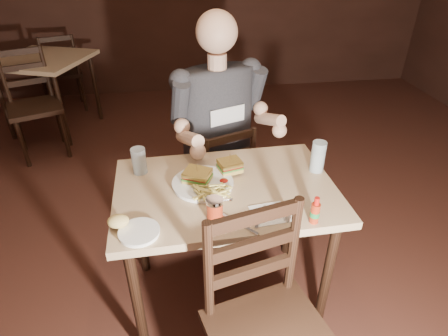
{
  "coord_description": "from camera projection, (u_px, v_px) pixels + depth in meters",
  "views": [
    {
      "loc": [
        -0.34,
        -1.41,
        1.81
      ],
      "look_at": [
        -0.12,
        0.1,
        0.85
      ],
      "focal_mm": 30.0,
      "sensor_mm": 36.0,
      "label": 1
    }
  ],
  "objects": [
    {
      "name": "room_shell",
      "position": [
        259.0,
        58.0,
        1.44
      ],
      "size": [
        7.0,
        7.0,
        7.0
      ],
      "color": "black",
      "rests_on": "ground"
    },
    {
      "name": "main_table",
      "position": [
        225.0,
        203.0,
        1.85
      ],
      "size": [
        1.08,
        0.73,
        0.77
      ],
      "rotation": [
        0.0,
        0.0,
        0.03
      ],
      "color": "tan",
      "rests_on": "ground"
    },
    {
      "name": "bg_table",
      "position": [
        44.0,
        66.0,
        3.72
      ],
      "size": [
        1.03,
        1.03,
        0.77
      ],
      "rotation": [
        0.0,
        0.0,
        -0.36
      ],
      "color": "tan",
      "rests_on": "ground"
    },
    {
      "name": "chair_far",
      "position": [
        217.0,
        179.0,
        2.49
      ],
      "size": [
        0.51,
        0.53,
        0.84
      ],
      "primitive_type": null,
      "rotation": [
        0.0,
        0.0,
        3.49
      ],
      "color": "black",
      "rests_on": "ground"
    },
    {
      "name": "bg_chair_far",
      "position": [
        62.0,
        72.0,
        4.31
      ],
      "size": [
        0.53,
        0.55,
        0.89
      ],
      "primitive_type": null,
      "rotation": [
        0.0,
        0.0,
        3.46
      ],
      "color": "black",
      "rests_on": "ground"
    },
    {
      "name": "bg_chair_near",
      "position": [
        35.0,
        107.0,
        3.37
      ],
      "size": [
        0.58,
        0.61,
        0.95
      ],
      "primitive_type": null,
      "rotation": [
        0.0,
        0.0,
        0.36
      ],
      "color": "black",
      "rests_on": "ground"
    },
    {
      "name": "diner",
      "position": [
        221.0,
        107.0,
        2.17
      ],
      "size": [
        0.73,
        0.65,
        1.05
      ],
      "primitive_type": null,
      "rotation": [
        0.0,
        0.0,
        0.35
      ],
      "color": "#302F35",
      "rests_on": "chair_far"
    },
    {
      "name": "dinner_plate",
      "position": [
        203.0,
        184.0,
        1.81
      ],
      "size": [
        0.3,
        0.3,
        0.02
      ],
      "primitive_type": "cylinder",
      "rotation": [
        0.0,
        0.0,
        0.03
      ],
      "color": "white",
      "rests_on": "main_table"
    },
    {
      "name": "sandwich_left",
      "position": [
        197.0,
        172.0,
        1.79
      ],
      "size": [
        0.16,
        0.15,
        0.1
      ],
      "primitive_type": null,
      "rotation": [
        0.0,
        0.0,
        -0.47
      ],
      "color": "tan",
      "rests_on": "dinner_plate"
    },
    {
      "name": "sandwich_right",
      "position": [
        230.0,
        163.0,
        1.87
      ],
      "size": [
        0.13,
        0.12,
        0.1
      ],
      "primitive_type": null,
      "rotation": [
        0.0,
        0.0,
        0.26
      ],
      "color": "tan",
      "rests_on": "dinner_plate"
    },
    {
      "name": "fries_pile",
      "position": [
        213.0,
        191.0,
        1.72
      ],
      "size": [
        0.22,
        0.16,
        0.04
      ],
      "primitive_type": null,
      "rotation": [
        0.0,
        0.0,
        0.03
      ],
      "color": "#ECDB69",
      "rests_on": "dinner_plate"
    },
    {
      "name": "ketchup_dollop",
      "position": [
        224.0,
        181.0,
        1.81
      ],
      "size": [
        0.04,
        0.04,
        0.01
      ],
      "primitive_type": "ellipsoid",
      "rotation": [
        0.0,
        0.0,
        0.03
      ],
      "color": "maroon",
      "rests_on": "dinner_plate"
    },
    {
      "name": "glass_left",
      "position": [
        139.0,
        161.0,
        1.88
      ],
      "size": [
        0.08,
        0.08,
        0.14
      ],
      "primitive_type": "cylinder",
      "rotation": [
        0.0,
        0.0,
        0.03
      ],
      "color": "silver",
      "rests_on": "main_table"
    },
    {
      "name": "glass_right",
      "position": [
        318.0,
        157.0,
        1.89
      ],
      "size": [
        0.07,
        0.07,
        0.16
      ],
      "primitive_type": "cylinder",
      "rotation": [
        0.0,
        0.0,
        0.03
      ],
      "color": "silver",
      "rests_on": "main_table"
    },
    {
      "name": "hot_sauce",
      "position": [
        315.0,
        210.0,
        1.55
      ],
      "size": [
        0.04,
        0.04,
        0.13
      ],
      "primitive_type": null,
      "rotation": [
        0.0,
        0.0,
        0.03
      ],
      "color": "maroon",
      "rests_on": "main_table"
    },
    {
      "name": "salt_shaker",
      "position": [
        288.0,
        214.0,
        1.58
      ],
      "size": [
        0.04,
        0.04,
        0.06
      ],
      "primitive_type": null,
      "rotation": [
        0.0,
        0.0,
        0.03
      ],
      "color": "white",
      "rests_on": "main_table"
    },
    {
      "name": "syrup_dispenser",
      "position": [
        215.0,
        209.0,
        1.59
      ],
      "size": [
        0.08,
        0.08,
        0.1
      ],
      "primitive_type": null,
      "rotation": [
        0.0,
        0.0,
        0.03
      ],
      "color": "maroon",
      "rests_on": "main_table"
    },
    {
      "name": "napkin",
      "position": [
        270.0,
        214.0,
        1.63
      ],
      "size": [
        0.17,
        0.16,
        0.0
      ],
      "primitive_type": "cube",
      "rotation": [
        0.0,
        0.0,
        0.11
      ],
      "color": "white",
      "rests_on": "main_table"
    },
    {
      "name": "knife",
      "position": [
        237.0,
        222.0,
        1.58
      ],
      "size": [
        0.15,
        0.18,
        0.01
      ],
      "primitive_type": "cube",
      "rotation": [
        0.0,
        0.0,
        0.7
      ],
      "color": "silver",
      "rests_on": "napkin"
    },
    {
      "name": "fork",
      "position": [
        261.0,
        217.0,
        1.61
      ],
      "size": [
        0.09,
        0.14,
        0.0
      ],
      "primitive_type": "cube",
      "rotation": [
        0.0,
        0.0,
        -0.52
      ],
      "color": "silver",
      "rests_on": "napkin"
    },
    {
      "name": "side_plate",
      "position": [
        139.0,
        233.0,
        1.52
      ],
      "size": [
        0.17,
        0.17,
        0.01
      ],
      "primitive_type": "cylinder",
      "rotation": [
        0.0,
        0.0,
        0.03
      ],
      "color": "white",
      "rests_on": "main_table"
    },
    {
      "name": "bread_roll",
      "position": [
        118.0,
        221.0,
        1.53
      ],
      "size": [
        0.09,
        0.08,
        0.05
      ],
      "primitive_type": "ellipsoid",
      "rotation": [
        0.0,
        0.0,
        0.03
      ],
      "color": "#DAB965",
      "rests_on": "side_plate"
    }
  ]
}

